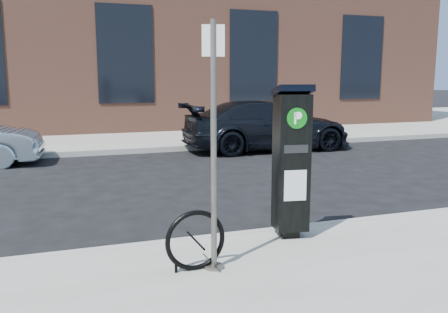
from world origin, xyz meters
name	(u,v)px	position (x,y,z in m)	size (l,w,h in m)	color
ground	(250,242)	(0.00, 0.00, 0.00)	(120.00, 120.00, 0.00)	black
sidewalk_far	(121,129)	(0.00, 14.00, 0.07)	(60.00, 12.00, 0.15)	gray
curb_near	(251,237)	(0.00, -0.02, 0.07)	(60.00, 0.12, 0.16)	#9E9B93
curb_far	(147,150)	(0.00, 8.02, 0.07)	(60.00, 0.12, 0.16)	#9E9B93
building	(110,33)	(0.00, 17.00, 4.15)	(28.00, 10.05, 8.25)	brown
parking_kiosk	(291,160)	(0.41, -0.35, 1.15)	(0.50, 0.46, 1.95)	black
sign_pole	(214,150)	(-0.84, -1.03, 1.44)	(0.23, 0.21, 2.60)	#605C55
bike_rack	(195,241)	(-1.04, -1.00, 0.47)	(0.66, 0.08, 0.66)	black
car_dark	(267,125)	(3.56, 7.40, 0.74)	(2.08, 5.12, 1.49)	black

